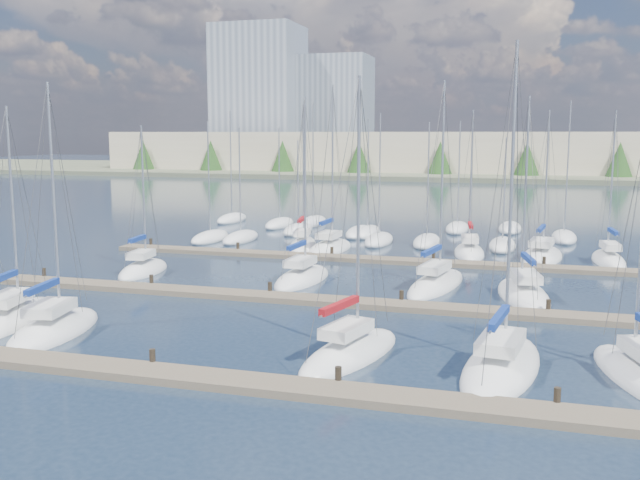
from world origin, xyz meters
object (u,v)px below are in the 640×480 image
(sailboat_d, at_px, (350,353))
(sailboat_l, at_px, (523,294))
(sailboat_p, at_px, (469,252))
(sailboat_n, at_px, (303,245))
(sailboat_b, at_px, (13,318))
(sailboat_f, at_px, (640,376))
(sailboat_e, at_px, (502,366))
(sailboat_k, at_px, (436,284))
(sailboat_c, at_px, (55,329))
(sailboat_q, at_px, (542,256))
(sailboat_r, at_px, (609,260))
(sailboat_j, at_px, (302,278))
(sailboat_h, at_px, (143,270))
(sailboat_o, at_px, (330,248))

(sailboat_d, bearing_deg, sailboat_l, 77.42)
(sailboat_p, distance_m, sailboat_n, 14.02)
(sailboat_p, xyz_separation_m, sailboat_b, (-21.07, -27.78, -0.02))
(sailboat_f, distance_m, sailboat_b, 30.07)
(sailboat_e, height_order, sailboat_b, sailboat_e)
(sailboat_k, bearing_deg, sailboat_p, 95.10)
(sailboat_c, relative_size, sailboat_q, 1.05)
(sailboat_c, relative_size, sailboat_e, 0.91)
(sailboat_n, height_order, sailboat_f, sailboat_n)
(sailboat_r, xyz_separation_m, sailboat_j, (-20.26, -12.87, -0.01))
(sailboat_c, height_order, sailboat_e, sailboat_e)
(sailboat_r, height_order, sailboat_c, sailboat_c)
(sailboat_d, distance_m, sailboat_j, 16.51)
(sailboat_e, xyz_separation_m, sailboat_l, (0.72, 14.10, -0.00))
(sailboat_c, distance_m, sailboat_q, 36.89)
(sailboat_k, bearing_deg, sailboat_j, -166.72)
(sailboat_n, relative_size, sailboat_j, 1.02)
(sailboat_q, height_order, sailboat_h, sailboat_q)
(sailboat_r, bearing_deg, sailboat_d, -120.85)
(sailboat_n, bearing_deg, sailboat_l, -47.66)
(sailboat_f, relative_size, sailboat_h, 1.05)
(sailboat_p, height_order, sailboat_k, sailboat_k)
(sailboat_p, distance_m, sailboat_j, 16.78)
(sailboat_r, distance_m, sailboat_j, 24.00)
(sailboat_r, relative_size, sailboat_q, 0.99)
(sailboat_d, relative_size, sailboat_f, 1.12)
(sailboat_d, bearing_deg, sailboat_e, 14.54)
(sailboat_l, bearing_deg, sailboat_q, 73.87)
(sailboat_p, bearing_deg, sailboat_n, 174.31)
(sailboat_q, distance_m, sailboat_b, 38.28)
(sailboat_d, relative_size, sailboat_o, 0.90)
(sailboat_b, bearing_deg, sailboat_l, 14.83)
(sailboat_e, xyz_separation_m, sailboat_o, (-15.05, 27.47, 0.01))
(sailboat_c, relative_size, sailboat_l, 1.02)
(sailboat_k, xyz_separation_m, sailboat_h, (-20.39, -1.09, -0.01))
(sailboat_r, xyz_separation_m, sailboat_n, (-24.47, 0.41, 0.01))
(sailboat_d, height_order, sailboat_b, sailboat_d)
(sailboat_c, xyz_separation_m, sailboat_h, (-3.74, 14.83, 0.00))
(sailboat_e, bearing_deg, sailboat_f, 10.12)
(sailboat_e, xyz_separation_m, sailboat_q, (1.95, 28.21, -0.01))
(sailboat_h, xyz_separation_m, sailboat_j, (11.59, 0.51, 0.00))
(sailboat_h, distance_m, sailboat_j, 11.60)
(sailboat_n, height_order, sailboat_j, sailboat_n)
(sailboat_l, height_order, sailboat_j, sailboat_j)
(sailboat_c, bearing_deg, sailboat_h, 94.06)
(sailboat_r, distance_m, sailboat_p, 10.48)
(sailboat_e, relative_size, sailboat_d, 1.10)
(sailboat_r, relative_size, sailboat_b, 1.03)
(sailboat_d, bearing_deg, sailboat_j, 129.45)
(sailboat_p, relative_size, sailboat_e, 0.87)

